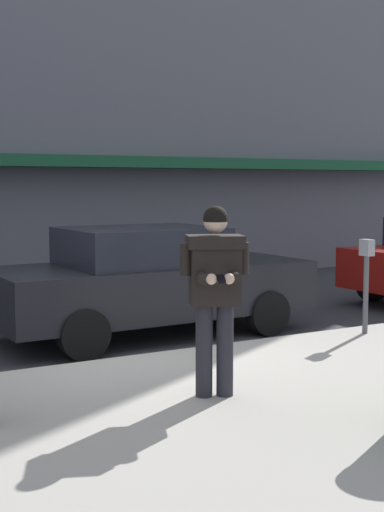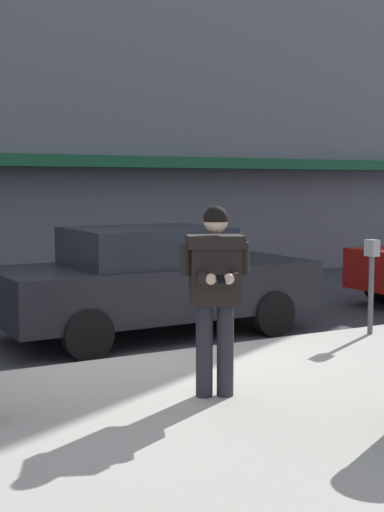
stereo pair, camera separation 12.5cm
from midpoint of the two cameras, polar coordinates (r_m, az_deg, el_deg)
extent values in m
plane|color=#333338|center=(8.68, -4.79, -8.52)|extent=(80.00, 80.00, 0.00)
cube|color=#A8A399|center=(6.84, 12.99, -12.03)|extent=(32.00, 5.30, 0.14)
cube|color=silver|center=(9.15, 0.90, -7.74)|extent=(28.00, 0.12, 0.01)
cube|color=#195133|center=(14.55, -10.87, 7.49)|extent=(26.60, 0.70, 0.24)
cube|color=black|center=(10.10, -2.45, -2.60)|extent=(4.56, 1.96, 0.70)
cube|color=black|center=(9.95, -3.38, 0.80)|extent=(2.12, 1.70, 0.52)
cylinder|color=black|center=(11.57, 1.76, -3.28)|extent=(0.65, 0.24, 0.64)
cylinder|color=black|center=(10.18, 6.82, -4.58)|extent=(0.65, 0.24, 0.64)
cylinder|color=black|center=(10.41, -11.49, -4.42)|extent=(0.65, 0.24, 0.64)
cylinder|color=black|center=(8.83, -7.97, -6.19)|extent=(0.65, 0.24, 0.64)
cylinder|color=black|center=(13.49, 15.09, -2.18)|extent=(0.64, 0.23, 0.64)
cylinder|color=#23232B|center=(6.80, 3.21, -7.52)|extent=(0.16, 0.16, 0.88)
cylinder|color=#23232B|center=(6.77, 1.52, -7.58)|extent=(0.16, 0.16, 0.88)
cube|color=black|center=(6.65, 2.39, -1.17)|extent=(0.54, 0.45, 0.64)
cube|color=black|center=(6.62, 2.40, 1.15)|extent=(0.61, 0.51, 0.12)
cylinder|color=black|center=(6.69, 4.68, -0.20)|extent=(0.11, 0.11, 0.30)
cylinder|color=black|center=(6.52, 3.90, -1.67)|extent=(0.20, 0.32, 0.10)
sphere|color=beige|center=(6.38, 3.53, -1.84)|extent=(0.10, 0.10, 0.10)
cylinder|color=black|center=(6.60, 0.08, -0.25)|extent=(0.11, 0.11, 0.30)
cylinder|color=black|center=(6.48, 1.32, -1.71)|extent=(0.20, 0.32, 0.10)
sphere|color=beige|center=(6.35, 2.09, -1.86)|extent=(0.10, 0.10, 0.10)
cube|color=black|center=(6.32, 2.88, -1.90)|extent=(0.12, 0.16, 0.07)
sphere|color=beige|center=(6.58, 2.45, 2.78)|extent=(0.22, 0.22, 0.22)
sphere|color=black|center=(6.58, 2.45, 3.04)|extent=(0.23, 0.23, 0.23)
cylinder|color=#4C4C51|center=(9.81, 14.47, -3.06)|extent=(0.07, 0.07, 1.05)
cube|color=gray|center=(9.74, 14.57, 0.63)|extent=(0.12, 0.18, 0.22)
camera|label=1|loc=(0.06, -89.45, 0.06)|focal=50.00mm
camera|label=2|loc=(0.06, 90.55, -0.06)|focal=50.00mm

